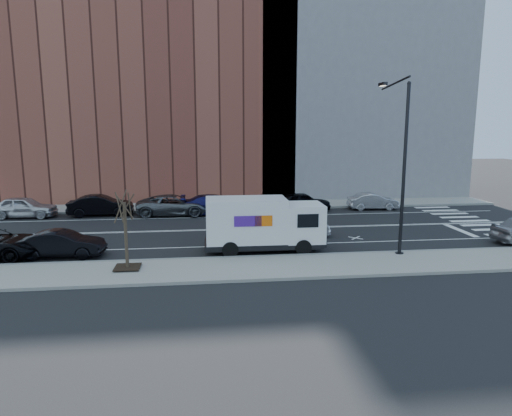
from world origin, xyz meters
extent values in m
plane|color=black|center=(0.00, 0.00, 0.00)|extent=(120.00, 120.00, 0.00)
cube|color=gray|center=(0.00, -8.80, 0.07)|extent=(44.00, 3.60, 0.15)
cube|color=gray|center=(0.00, 8.80, 0.07)|extent=(44.00, 3.60, 0.15)
cube|color=gray|center=(0.00, -7.00, 0.08)|extent=(44.00, 0.25, 0.17)
cube|color=gray|center=(0.00, 7.00, 0.08)|extent=(44.00, 0.25, 0.17)
cube|color=brown|center=(-8.00, 15.60, 11.00)|extent=(26.00, 10.00, 22.00)
cube|color=slate|center=(12.00, 15.60, 13.00)|extent=(20.00, 10.00, 26.00)
cylinder|color=black|center=(7.00, -7.40, 4.50)|extent=(0.18, 0.18, 9.00)
cylinder|color=black|center=(7.00, -7.40, 0.10)|extent=(0.44, 0.44, 0.20)
sphere|color=black|center=(7.00, -7.40, 8.95)|extent=(0.20, 0.20, 0.20)
cylinder|color=black|center=(7.00, -5.70, 9.10)|extent=(0.11, 3.49, 0.48)
cube|color=black|center=(7.00, -4.00, 9.20)|extent=(0.25, 0.80, 0.18)
cube|color=#FFF2CC|center=(7.00, -4.00, 9.10)|extent=(0.18, 0.55, 0.03)
cube|color=black|center=(-7.00, -8.40, 0.23)|extent=(1.20, 1.20, 0.04)
cylinder|color=#382B1E|center=(-7.00, -8.40, 1.75)|extent=(0.16, 0.16, 3.20)
cylinder|color=#382B1E|center=(-6.75, -8.40, 3.15)|extent=(0.06, 0.80, 1.44)
cylinder|color=#382B1E|center=(-6.92, -8.16, 3.15)|extent=(0.81, 0.31, 1.19)
cylinder|color=#382B1E|center=(-7.20, -8.25, 3.15)|extent=(0.58, 0.76, 1.50)
cylinder|color=#382B1E|center=(-7.20, -8.55, 3.15)|extent=(0.47, 0.61, 1.37)
cylinder|color=#382B1E|center=(-6.92, -8.64, 3.15)|extent=(0.72, 0.29, 1.13)
cube|color=black|center=(-0.12, -5.60, 0.46)|extent=(6.42, 2.24, 0.31)
cube|color=silver|center=(2.15, -5.63, 1.60)|extent=(2.09, 2.24, 2.06)
cube|color=black|center=(3.20, -5.64, 1.91)|extent=(0.08, 1.91, 0.98)
cube|color=black|center=(2.14, -6.75, 1.91)|extent=(1.13, 0.05, 0.72)
cube|color=black|center=(2.16, -4.50, 1.91)|extent=(1.13, 0.05, 0.72)
cube|color=black|center=(3.16, -5.64, 0.57)|extent=(0.18, 2.06, 0.36)
cube|color=silver|center=(-1.05, -5.59, 1.80)|extent=(4.36, 2.32, 2.37)
cube|color=#47198C|center=(-1.06, -6.74, 1.96)|extent=(1.44, 0.04, 0.57)
cube|color=orange|center=(-0.23, -6.75, 1.96)|extent=(0.93, 0.03, 0.57)
cube|color=#47198C|center=(-1.03, -4.43, 1.96)|extent=(1.44, 0.04, 0.57)
cube|color=orange|center=(-0.21, -4.44, 1.96)|extent=(0.93, 0.03, 0.57)
cylinder|color=black|center=(1.93, -6.66, 0.43)|extent=(0.87, 0.30, 0.87)
cylinder|color=black|center=(1.96, -4.59, 0.43)|extent=(0.87, 0.30, 0.87)
cylinder|color=black|center=(-1.99, -6.61, 0.43)|extent=(0.87, 0.30, 0.87)
cylinder|color=black|center=(-1.96, -4.55, 0.43)|extent=(0.87, 0.30, 0.87)
imported|color=silver|center=(-16.80, 5.82, 0.81)|extent=(4.84, 2.16, 1.62)
imported|color=black|center=(-11.20, 5.93, 0.80)|extent=(4.96, 2.05, 1.60)
imported|color=#56595E|center=(-5.60, 5.49, 0.79)|extent=(5.75, 2.75, 1.58)
imported|color=#16154C|center=(-2.40, 5.36, 0.78)|extent=(5.39, 2.27, 1.55)
imported|color=black|center=(4.65, 5.89, 0.78)|extent=(4.71, 2.18, 1.56)
imported|color=#ADADB2|center=(10.65, 6.03, 0.67)|extent=(4.14, 1.57, 1.35)
imported|color=#AFB0B4|center=(2.42, -2.31, 0.69)|extent=(4.32, 1.90, 1.38)
imported|color=black|center=(-10.79, -5.47, 0.71)|extent=(4.38, 1.70, 1.42)
camera|label=1|loc=(-3.36, -29.84, 6.87)|focal=32.00mm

